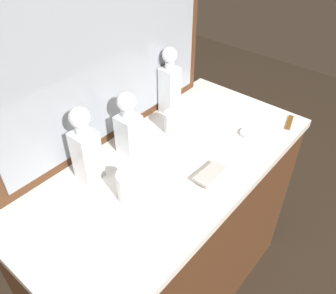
# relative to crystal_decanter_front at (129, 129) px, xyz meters

# --- Properties ---
(ground_plane) EXTENTS (6.00, 6.00, 0.00)m
(ground_plane) POSITION_rel_crystal_decanter_front_xyz_m (0.04, -0.16, -1.02)
(ground_plane) COLOR #2D2319
(dresser) EXTENTS (1.26, 0.61, 0.91)m
(dresser) POSITION_rel_crystal_decanter_front_xyz_m (0.04, -0.16, -0.56)
(dresser) COLOR #472816
(dresser) RESTS_ON ground_plane
(dresser_mirror) EXTENTS (1.06, 0.03, 0.69)m
(dresser_mirror) POSITION_rel_crystal_decanter_front_xyz_m (0.04, 0.12, 0.24)
(dresser_mirror) COLOR #472816
(dresser_mirror) RESTS_ON dresser
(crystal_decanter_front) EXTENTS (0.08, 0.08, 0.26)m
(crystal_decanter_front) POSITION_rel_crystal_decanter_front_xyz_m (0.00, 0.00, 0.00)
(crystal_decanter_front) COLOR white
(crystal_decanter_front) RESTS_ON dresser
(crystal_decanter_right) EXTENTS (0.07, 0.07, 0.31)m
(crystal_decanter_right) POSITION_rel_crystal_decanter_front_xyz_m (0.32, 0.07, 0.02)
(crystal_decanter_right) COLOR white
(crystal_decanter_right) RESTS_ON dresser
(crystal_decanter_far_left) EXTENTS (0.08, 0.08, 0.29)m
(crystal_decanter_far_left) POSITION_rel_crystal_decanter_front_xyz_m (-0.20, 0.01, 0.01)
(crystal_decanter_far_left) COLOR white
(crystal_decanter_far_left) RESTS_ON dresser
(crystal_tumbler_rear) EXTENTS (0.07, 0.07, 0.09)m
(crystal_tumbler_rear) POSITION_rel_crystal_decanter_front_xyz_m (0.21, -0.04, -0.06)
(crystal_tumbler_rear) COLOR white
(crystal_tumbler_rear) RESTS_ON dresser
(crystal_tumbler_far_left) EXTENTS (0.08, 0.08, 0.11)m
(crystal_tumbler_far_left) POSITION_rel_crystal_decanter_front_xyz_m (-0.18, -0.17, -0.06)
(crystal_tumbler_far_left) COLOR white
(crystal_tumbler_far_left) RESTS_ON dresser
(silver_brush_far_left) EXTENTS (0.13, 0.07, 0.02)m
(silver_brush_far_left) POSITION_rel_crystal_decanter_front_xyz_m (0.08, -0.33, -0.09)
(silver_brush_far_left) COLOR #B7A88C
(silver_brush_far_left) RESTS_ON dresser
(porcelain_dish) EXTENTS (0.07, 0.07, 0.01)m
(porcelain_dish) POSITION_rel_crystal_decanter_front_xyz_m (0.39, -0.31, -0.10)
(porcelain_dish) COLOR silver
(porcelain_dish) RESTS_ON dresser
(tortoiseshell_comb) EXTENTS (0.11, 0.05, 0.01)m
(tortoiseshell_comb) POSITION_rel_crystal_decanter_front_xyz_m (0.59, -0.40, -0.10)
(tortoiseshell_comb) COLOR brown
(tortoiseshell_comb) RESTS_ON dresser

